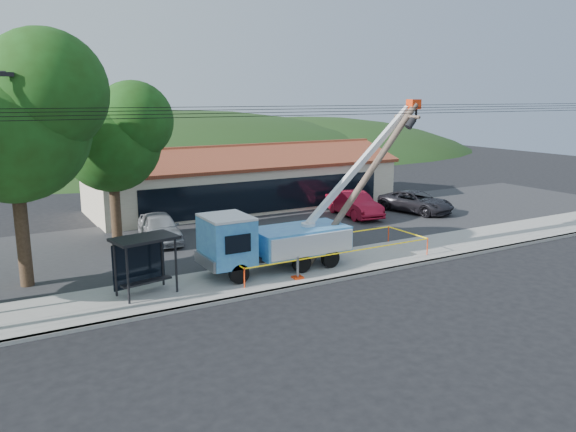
# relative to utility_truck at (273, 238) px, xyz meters

# --- Properties ---
(ground) EXTENTS (120.00, 120.00, 0.00)m
(ground) POSITION_rel_utility_truck_xyz_m (1.77, -4.61, -1.66)
(ground) COLOR black
(ground) RESTS_ON ground
(curb) EXTENTS (60.00, 0.25, 0.15)m
(curb) POSITION_rel_utility_truck_xyz_m (1.77, -2.51, -1.58)
(curb) COLOR gray
(curb) RESTS_ON ground
(sidewalk) EXTENTS (60.00, 4.00, 0.15)m
(sidewalk) POSITION_rel_utility_truck_xyz_m (1.77, -0.61, -1.58)
(sidewalk) COLOR gray
(sidewalk) RESTS_ON ground
(parking_lot) EXTENTS (60.00, 12.00, 0.10)m
(parking_lot) POSITION_rel_utility_truck_xyz_m (1.77, 7.39, -1.61)
(parking_lot) COLOR #28282B
(parking_lot) RESTS_ON ground
(strip_mall) EXTENTS (22.50, 8.53, 4.67)m
(strip_mall) POSITION_rel_utility_truck_xyz_m (5.77, 15.37, 0.22)
(strip_mall) COLOR #C2B39A
(strip_mall) RESTS_ON ground
(tree_west_near) EXTENTS (7.56, 6.72, 10.80)m
(tree_west_near) POSITION_rel_utility_truck_xyz_m (-10.23, 3.39, 5.86)
(tree_west_near) COLOR #332316
(tree_west_near) RESTS_ON ground
(tree_lot) EXTENTS (6.30, 5.60, 8.94)m
(tree_lot) POSITION_rel_utility_truck_xyz_m (-5.23, 8.39, 4.55)
(tree_lot) COLOR #332316
(tree_lot) RESTS_ON ground
(hill_center) EXTENTS (89.60, 64.00, 32.00)m
(hill_center) POSITION_rel_utility_truck_xyz_m (11.77, 50.39, -1.66)
(hill_center) COLOR #223C16
(hill_center) RESTS_ON ground
(hill_east) EXTENTS (72.80, 52.00, 26.00)m
(hill_east) POSITION_rel_utility_truck_xyz_m (31.77, 50.39, -1.66)
(hill_east) COLOR #223C16
(hill_east) RESTS_ON ground
(utility_truck) EXTENTS (11.76, 3.80, 7.80)m
(utility_truck) POSITION_rel_utility_truck_xyz_m (0.00, 0.00, 0.00)
(utility_truck) COLOR black
(utility_truck) RESTS_ON ground
(leaning_pole) EXTENTS (6.63, 1.81, 7.76)m
(leaning_pole) POSITION_rel_utility_truck_xyz_m (5.16, -0.34, 2.66)
(leaning_pole) COLOR brown
(leaning_pole) RESTS_ON ground
(bus_shelter) EXTENTS (2.74, 1.98, 2.41)m
(bus_shelter) POSITION_rel_utility_truck_xyz_m (-6.10, -0.21, 0.25)
(bus_shelter) COLOR black
(bus_shelter) RESTS_ON ground
(caution_tape) EXTENTS (10.38, 3.13, 0.90)m
(caution_tape) POSITION_rel_utility_truck_xyz_m (2.89, -0.14, -0.83)
(caution_tape) COLOR #FF390D
(caution_tape) RESTS_ON ground
(car_silver) EXTENTS (2.44, 5.00, 1.64)m
(car_silver) POSITION_rel_utility_truck_xyz_m (-3.01, 7.84, -1.66)
(car_silver) COLOR #A3A5AA
(car_silver) RESTS_ON ground
(car_red) EXTENTS (2.27, 5.27, 1.69)m
(car_red) POSITION_rel_utility_truck_xyz_m (10.54, 8.05, -1.66)
(car_red) COLOR maroon
(car_red) RESTS_ON ground
(car_dark) EXTENTS (3.65, 5.79, 1.49)m
(car_dark) POSITION_rel_utility_truck_xyz_m (15.16, 6.99, -1.66)
(car_dark) COLOR black
(car_dark) RESTS_ON ground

